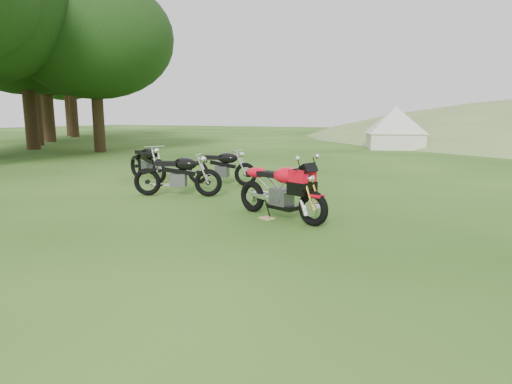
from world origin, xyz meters
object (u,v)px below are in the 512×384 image
at_px(vintage_moto_b, 147,161).
at_px(vintage_moto_d, 177,174).
at_px(vintage_moto_c, 221,166).
at_px(tent_left, 395,127).
at_px(sport_motorcycle, 281,186).
at_px(plywood_board, 267,218).

distance_m(vintage_moto_b, vintage_moto_d, 2.87).
bearing_deg(vintage_moto_c, tent_left, 74.53).
bearing_deg(vintage_moto_d, vintage_moto_b, 122.67).
bearing_deg(sport_motorcycle, vintage_moto_c, 156.37).
bearing_deg(vintage_moto_b, plywood_board, -5.03).
relative_size(sport_motorcycle, vintage_moto_d, 1.00).
xyz_separation_m(plywood_board, vintage_moto_d, (-2.73, 1.05, 0.51)).
bearing_deg(tent_left, vintage_moto_b, -124.20).
height_order(plywood_board, vintage_moto_c, vintage_moto_c).
height_order(sport_motorcycle, plywood_board, sport_motorcycle).
bearing_deg(vintage_moto_c, plywood_board, -54.70).
bearing_deg(sport_motorcycle, tent_left, 112.52).
bearing_deg(sport_motorcycle, vintage_moto_d, -177.27).
height_order(plywood_board, tent_left, tent_left).
xyz_separation_m(sport_motorcycle, vintage_moto_b, (-5.26, 2.61, -0.06)).
xyz_separation_m(sport_motorcycle, plywood_board, (-0.21, -0.13, -0.58)).
bearing_deg(plywood_board, vintage_moto_d, 158.92).
bearing_deg(plywood_board, vintage_moto_c, 132.78).
xyz_separation_m(sport_motorcycle, vintage_moto_d, (-2.94, 0.92, -0.07)).
bearing_deg(vintage_moto_d, tent_left, 61.43).
bearing_deg(tent_left, vintage_moto_c, -115.72).
xyz_separation_m(sport_motorcycle, vintage_moto_c, (-2.88, 2.75, -0.09)).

